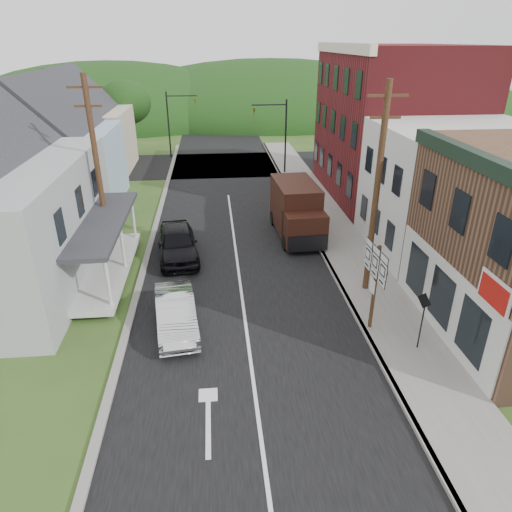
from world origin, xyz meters
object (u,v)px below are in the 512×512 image
object	(u,v)px
dark_sedan	(177,243)
route_sign_cluster	(375,276)
silver_sedan	(176,313)
warning_sign	(423,313)
delivery_van	(297,211)

from	to	relation	value
dark_sedan	route_sign_cluster	size ratio (longest dim) A/B	1.40
route_sign_cluster	silver_sedan	bearing A→B (deg)	170.60
dark_sedan	warning_sign	bearing A→B (deg)	-50.85
delivery_van	warning_sign	bearing A→B (deg)	-79.89
silver_sedan	dark_sedan	xyz separation A→B (m)	(-0.32, 6.51, 0.13)
delivery_van	dark_sedan	bearing A→B (deg)	-163.35
route_sign_cluster	warning_sign	size ratio (longest dim) A/B	1.52
silver_sedan	warning_sign	xyz separation A→B (m)	(8.80, -2.27, 0.92)
dark_sedan	delivery_van	world-z (taller)	delivery_van
silver_sedan	delivery_van	bearing A→B (deg)	47.13
silver_sedan	route_sign_cluster	bearing A→B (deg)	-13.68
warning_sign	delivery_van	bearing A→B (deg)	81.62
dark_sedan	route_sign_cluster	bearing A→B (deg)	-50.27
route_sign_cluster	delivery_van	bearing A→B (deg)	93.79
dark_sedan	delivery_van	bearing A→B (deg)	12.31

